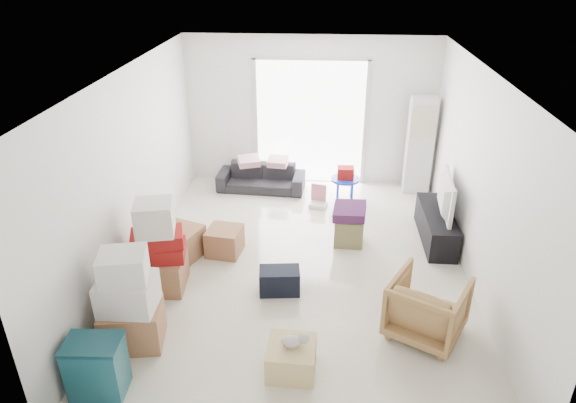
% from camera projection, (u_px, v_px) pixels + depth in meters
% --- Properties ---
extents(room_shell, '(4.98, 6.48, 3.18)m').
position_uv_depth(room_shell, '(302.00, 178.00, 6.61)').
color(room_shell, silver).
rests_on(room_shell, ground).
extents(sliding_door, '(2.10, 0.04, 2.33)m').
position_uv_depth(sliding_door, '(310.00, 118.00, 9.32)').
color(sliding_door, white).
rests_on(sliding_door, room_shell).
extents(ac_tower, '(0.45, 0.30, 1.75)m').
position_uv_depth(ac_tower, '(419.00, 146.00, 9.06)').
color(ac_tower, silver).
rests_on(ac_tower, room_shell).
extents(tv_console, '(0.42, 1.39, 0.46)m').
position_uv_depth(tv_console, '(436.00, 226.00, 7.77)').
color(tv_console, black).
rests_on(tv_console, room_shell).
extents(television, '(0.67, 1.07, 0.13)m').
position_uv_depth(television, '(439.00, 208.00, 7.64)').
color(television, black).
rests_on(television, tv_console).
extents(sofa, '(1.60, 0.56, 0.62)m').
position_uv_depth(sofa, '(261.00, 174.00, 9.37)').
color(sofa, '#27272C').
rests_on(sofa, room_shell).
extents(pillow_left, '(0.49, 0.43, 0.13)m').
position_uv_depth(pillow_left, '(248.00, 154.00, 9.23)').
color(pillow_left, '#D097A6').
rests_on(pillow_left, sofa).
extents(pillow_right, '(0.36, 0.30, 0.11)m').
position_uv_depth(pillow_right, '(278.00, 155.00, 9.21)').
color(pillow_right, '#D097A6').
rests_on(pillow_right, sofa).
extents(armchair, '(1.04, 1.02, 0.81)m').
position_uv_depth(armchair, '(428.00, 305.00, 5.78)').
color(armchair, tan).
rests_on(armchair, room_shell).
extents(storage_bins, '(0.57, 0.41, 0.63)m').
position_uv_depth(storage_bins, '(97.00, 367.00, 5.05)').
color(storage_bins, '#17505C').
rests_on(storage_bins, room_shell).
extents(box_stack_a, '(0.72, 0.63, 1.18)m').
position_uv_depth(box_stack_a, '(129.00, 304.00, 5.59)').
color(box_stack_a, '#A17049').
rests_on(box_stack_a, room_shell).
extents(box_stack_b, '(0.73, 0.65, 1.23)m').
position_uv_depth(box_stack_b, '(159.00, 252.00, 6.55)').
color(box_stack_b, '#A17049').
rests_on(box_stack_b, room_shell).
extents(box_stack_c, '(0.75, 0.69, 0.44)m').
position_uv_depth(box_stack_c, '(179.00, 242.00, 7.38)').
color(box_stack_c, '#A17049').
rests_on(box_stack_c, room_shell).
extents(loose_box, '(0.53, 0.53, 0.39)m').
position_uv_depth(loose_box, '(225.00, 241.00, 7.45)').
color(loose_box, '#A17049').
rests_on(loose_box, room_shell).
extents(duffel_bag, '(0.55, 0.36, 0.33)m').
position_uv_depth(duffel_bag, '(280.00, 281.00, 6.61)').
color(duffel_bag, black).
rests_on(duffel_bag, room_shell).
extents(ottoman, '(0.44, 0.44, 0.42)m').
position_uv_depth(ottoman, '(348.00, 230.00, 7.70)').
color(ottoman, olive).
rests_on(ottoman, room_shell).
extents(blanket, '(0.52, 0.52, 0.14)m').
position_uv_depth(blanket, '(349.00, 214.00, 7.57)').
color(blanket, '#4C2052').
rests_on(blanket, ottoman).
extents(kids_table, '(0.50, 0.50, 0.63)m').
position_uv_depth(kids_table, '(345.00, 177.00, 8.89)').
color(kids_table, '#1532D1').
rests_on(kids_table, room_shell).
extents(toy_walker, '(0.33, 0.31, 0.38)m').
position_uv_depth(toy_walker, '(318.00, 200.00, 8.85)').
color(toy_walker, silver).
rests_on(toy_walker, room_shell).
extents(wood_crate, '(0.52, 0.52, 0.33)m').
position_uv_depth(wood_crate, '(291.00, 358.00, 5.36)').
color(wood_crate, tan).
rests_on(wood_crate, room_shell).
extents(plush_bunny, '(0.29, 0.16, 0.15)m').
position_uv_depth(plush_bunny, '(295.00, 341.00, 5.26)').
color(plush_bunny, '#B2ADA8').
rests_on(plush_bunny, wood_crate).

